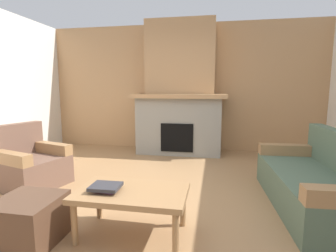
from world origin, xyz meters
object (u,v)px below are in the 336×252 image
Objects in this scene: couch at (318,184)px; armchair at (30,165)px; coffee_table at (132,196)px; ottoman at (29,220)px; fireplace at (180,97)px.

armchair is at bearing 179.50° from couch.
coffee_table reaches higher than ottoman.
fireplace is at bearing 89.99° from coffee_table.
couch reaches higher than ottoman.
coffee_table is at bearing 17.80° from ottoman.
couch is at bearing -50.55° from fireplace.
armchair is (-1.78, -2.26, -0.87)m from fireplace.
armchair is 1.52m from ottoman.
fireplace reaches higher than couch.
ottoman is (-0.85, -0.27, -0.18)m from coffee_table.
ottoman is (0.93, -1.20, -0.09)m from armchair.
armchair is (-3.67, 0.03, 0.01)m from couch.
fireplace is 1.47× the size of couch.
ottoman is at bearing -103.88° from fireplace.
coffee_table is at bearing -27.39° from armchair.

